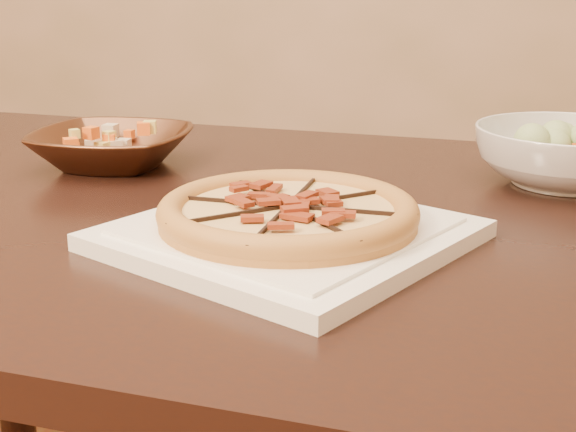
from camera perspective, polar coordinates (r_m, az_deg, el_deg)
name	(u,v)px	position (r m, az deg, el deg)	size (l,w,h in m)	color
dining_table	(252,278)	(1.01, -2.57, -4.44)	(1.47, 0.99, 0.75)	black
plate	(288,234)	(0.83, 0.00, -1.28)	(0.42, 0.42, 0.02)	white
pizza	(288,212)	(0.82, 0.00, 0.26)	(0.27, 0.27, 0.03)	#AB723B
bronze_bowl	(112,148)	(1.18, -12.38, 4.73)	(0.22, 0.22, 0.05)	brown
mixed_dish	(109,120)	(1.18, -12.59, 6.68)	(0.08, 0.10, 0.03)	beige
salad_bowl	(567,156)	(1.12, 19.25, 4.05)	(0.24, 0.24, 0.08)	silver
salad	(572,114)	(1.11, 19.52, 6.85)	(0.12, 0.12, 0.04)	#ACBE83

